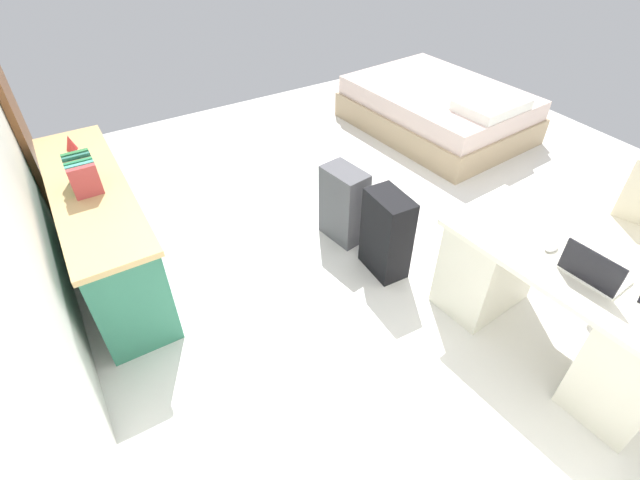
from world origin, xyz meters
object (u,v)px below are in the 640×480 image
Objects in this scene: desk at (557,303)px; figurine_small at (70,142)px; computer_mouse at (551,247)px; suitcase_black at (386,234)px; credenza at (105,231)px; office_chair at (635,244)px; suitcase_spare_grey at (344,205)px; bed at (438,109)px; laptop at (593,271)px.

figurine_small reaches higher than desk.
suitcase_black is at bearing 17.63° from computer_mouse.
desk is 0.83× the size of credenza.
desk is at bearing -170.29° from computer_mouse.
desk is 2.26× the size of suitcase_black.
office_chair reaches higher than credenza.
office_chair is 1.51× the size of suitcase_spare_grey.
bed is 3.23× the size of suitcase_spare_grey.
credenza is 3.10m from laptop.
suitcase_spare_grey is 1.90× the size of laptop.
bed is 3.69m from figurine_small.
office_chair is 1.67m from suitcase_black.
computer_mouse is (-0.95, -0.40, 0.40)m from suitcase_black.
desk is 3.03m from bed.
credenza is 18.00× the size of computer_mouse.
bed is 18.27× the size of figurine_small.
office_chair is at bearing -126.01° from suitcase_black.
suitcase_black is at bearing 177.20° from suitcase_spare_grey.
laptop is (-0.18, 0.92, 0.35)m from office_chair.
office_chair is 0.47× the size of bed.
office_chair is at bearing -130.87° from figurine_small.
computer_mouse reaches higher than bed.
computer_mouse is (-2.50, 1.51, 0.49)m from bed.
suitcase_spare_grey is at bearing 8.15° from suitcase_black.
suitcase_black is at bearing -120.29° from credenza.
suitcase_black is at bearing -132.48° from figurine_small.
figurine_small reaches higher than bed.
credenza is at bearing 64.31° from suitcase_spare_grey.
figurine_small reaches higher than computer_mouse.
suitcase_black is 2.41m from figurine_small.
computer_mouse is at bearing -4.00° from laptop.
bed is 3.05× the size of suitcase_black.
desk is at bearing -171.43° from suitcase_spare_grey.
office_chair reaches higher than bed.
laptop is 2.98× the size of figurine_small.
laptop reaches higher than bed.
desk is at bearing -134.16° from credenza.
figurine_small is (2.81, 2.12, 0.05)m from laptop.
laptop is at bearing 100.88° from office_chair.
bed is at bearing -36.16° from computer_mouse.
computer_mouse is at bearing -139.98° from figurine_small.
suitcase_spare_grey is at bearing 118.36° from bed.
laptop is 3.52m from figurine_small.
computer_mouse reaches higher than suitcase_black.
figurine_small is (1.11, 1.69, 0.51)m from suitcase_spare_grey.
desk is at bearing -155.79° from suitcase_black.
figurine_small is (0.05, 3.65, 0.58)m from bed.
suitcase_spare_grey is (1.59, 0.48, -0.07)m from desk.
suitcase_black is at bearing 129.01° from bed.
credenza reaches higher than desk.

